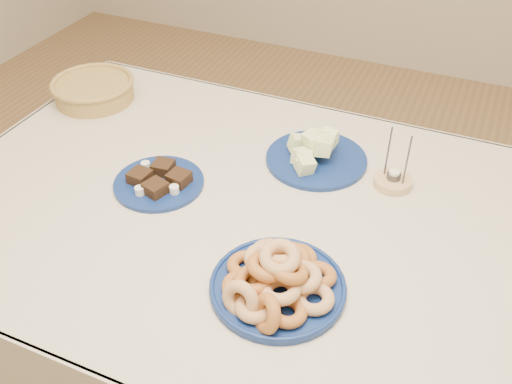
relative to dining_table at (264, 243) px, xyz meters
The scene contains 6 objects.
dining_table is the anchor object (origin of this frame).
donut_platter 0.30m from the dining_table, 61.35° to the right, with size 0.37×0.37×0.13m.
melon_plate 0.29m from the dining_table, 79.75° to the left, with size 0.33×0.33×0.10m.
brownie_plate 0.32m from the dining_table, behind, with size 0.29×0.29×0.04m.
wicker_basket 0.80m from the dining_table, 157.49° to the left, with size 0.29×0.29×0.07m.
candle_holder 0.38m from the dining_table, 41.34° to the left, with size 0.13×0.13×0.17m.
Camera 1 is at (0.41, -0.99, 1.67)m, focal length 40.00 mm.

